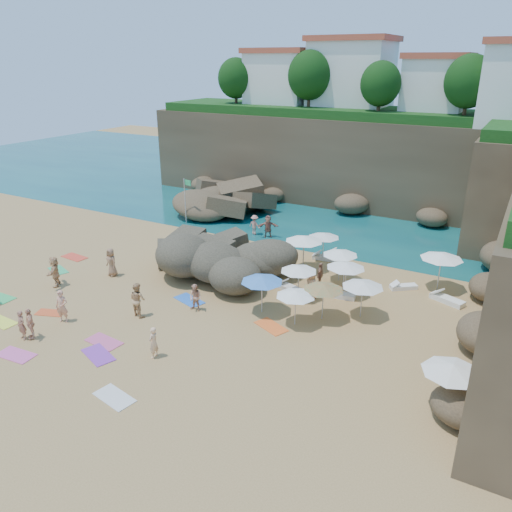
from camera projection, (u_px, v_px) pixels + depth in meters
The scene contains 49 objects.
ground at pixel (201, 298), 29.10m from camera, with size 120.00×120.00×0.00m, color tan.
seawater at pixel (362, 189), 53.47m from camera, with size 120.00×120.00×0.00m, color #0C4751.
cliff_back at pixel (369, 161), 47.03m from camera, with size 44.00×8.00×8.00m, color brown.
rock_promontory at pixel (203, 207), 47.07m from camera, with size 12.00×7.00×2.00m, color brown, non-canonical shape.
clifftop_buildings at pixel (389, 80), 44.57m from camera, with size 28.48×9.48×7.00m.
clifftop_trees at pixel (391, 83), 38.65m from camera, with size 35.60×23.82×4.40m.
marina_masts at pixel (231, 148), 59.82m from camera, with size 3.10×0.10×6.00m.
rock_outcrop at pixel (214, 270), 32.93m from camera, with size 7.26×5.45×2.91m, color brown, non-canonical shape.
flag_pole at pixel (186, 195), 41.39m from camera, with size 0.75×0.17×3.86m.
parasol_0 at pixel (324, 235), 33.85m from camera, with size 2.15×2.15×2.03m.
parasol_1 at pixel (345, 265), 29.01m from camera, with size 2.11×2.11×1.99m.
parasol_2 at pixel (304, 239), 32.29m from camera, with size 2.50×2.50×2.36m.
parasol_3 at pixel (347, 265), 28.82m from camera, with size 2.17×2.17×2.05m.
parasol_4 at pixel (442, 256), 29.48m from camera, with size 2.50×2.50×2.36m.
parasol_5 at pixel (299, 269), 28.50m from camera, with size 2.13×2.13×2.01m.
parasol_6 at pixel (324, 287), 26.12m from camera, with size 2.17×2.17×2.06m.
parasol_7 at pixel (363, 284), 26.33m from camera, with size 2.23×2.23×2.11m.
parasol_8 at pixel (340, 253), 30.71m from camera, with size 2.19×2.19×2.07m.
parasol_9 at pixel (296, 293), 25.59m from camera, with size 2.08×2.08×1.96m.
parasol_10 at pixel (262, 279), 26.79m from camera, with size 2.31×2.31×2.18m.
parasol_11 at pixel (453, 368), 18.99m from camera, with size 2.35×2.35×2.22m.
lounger_0 at pixel (326, 258), 34.63m from camera, with size 1.81×0.60×0.28m, color white.
lounger_1 at pixel (340, 255), 35.23m from camera, with size 1.66×0.55×0.26m, color white.
lounger_2 at pixel (403, 287), 30.24m from camera, with size 1.63×0.54×0.25m, color white.
lounger_3 at pixel (290, 288), 30.03m from camera, with size 1.79×0.60×0.28m, color silver.
lounger_4 at pixel (447, 300), 28.56m from camera, with size 1.96×0.65×0.30m, color white.
lounger_5 at pixel (340, 295), 29.17m from camera, with size 1.80×0.60×0.28m, color silver.
towel_1 at pixel (16, 355), 23.51m from camera, with size 1.85×0.92×0.03m, color #DD569E.
towel_2 at pixel (50, 313), 27.42m from camera, with size 1.55×0.78×0.03m, color #DD4E22.
towel_4 at pixel (2, 322), 26.42m from camera, with size 1.73×0.86×0.03m, color #E8EF3E.
towel_6 at pixel (98, 355), 23.51m from camera, with size 1.90×0.95×0.03m, color purple.
towel_7 at pixel (74, 257), 35.09m from camera, with size 1.87×0.93×0.03m, color red.
towel_8 at pixel (189, 300), 28.83m from camera, with size 1.88×0.94×0.03m, color blue.
towel_9 at pixel (104, 342), 24.60m from camera, with size 1.89×0.94×0.03m, color #D15183.
towel_10 at pixel (271, 326), 26.00m from camera, with size 1.84×0.92×0.03m, color orange.
towel_11 at pixel (58, 270), 32.92m from camera, with size 1.68×0.84×0.03m, color #32AF67.
towel_13 at pixel (114, 397), 20.56m from camera, with size 1.84×0.92×0.03m, color silver.
person_stand_0 at pixel (62, 306), 26.20m from camera, with size 0.66×0.43×1.80m, color #E39977.
person_stand_1 at pixel (138, 299), 26.81m from camera, with size 0.93×0.73×1.92m, color tan.
person_stand_2 at pixel (255, 225), 39.38m from camera, with size 1.03×0.42×1.59m, color tan.
person_stand_3 at pixel (320, 275), 30.34m from camera, with size 0.90×0.38×1.54m, color #A06C50.
person_stand_4 at pixel (312, 285), 28.81m from camera, with size 0.84×0.46×1.73m, color tan.
person_stand_5 at pixel (268, 226), 38.77m from camera, with size 1.62×0.47×1.75m, color #AB6855.
person_stand_6 at pixel (153, 342), 23.09m from camera, with size 0.57×0.37×1.56m, color #F6BC8C.
person_lie_1 at pixel (32, 335), 24.86m from camera, with size 0.95×1.63×0.40m, color #F0AF88.
person_lie_2 at pixel (113, 272), 32.05m from camera, with size 0.89×1.82×0.49m, color #916748.
person_lie_3 at pixel (57, 282), 30.61m from camera, with size 1.75×1.88×0.50m, color tan.
person_lie_4 at pixel (24, 336), 24.81m from camera, with size 0.55×1.51×0.36m, color #A26A51.
person_lie_5 at pixel (196, 306), 27.57m from camera, with size 0.74×1.53×0.58m, color tan.
Camera 1 is at (15.52, -21.28, 13.02)m, focal length 35.00 mm.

